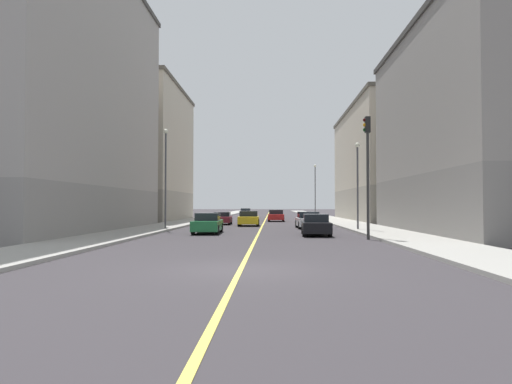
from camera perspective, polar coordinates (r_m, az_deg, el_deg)
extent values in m
plane|color=#343034|center=(13.85, -1.93, -9.64)|extent=(400.00, 400.00, 0.00)
cube|color=#9E9B93|center=(63.17, 9.04, -3.30)|extent=(3.78, 168.00, 0.15)
cube|color=#9E9B93|center=(63.43, -6.56, -3.30)|extent=(3.78, 168.00, 0.15)
cube|color=#E5D14C|center=(62.72, 1.22, -3.39)|extent=(0.16, 154.00, 0.01)
cube|color=slate|center=(34.47, 25.89, -1.41)|extent=(8.79, 21.16, 3.93)
cube|color=gray|center=(35.19, 25.74, 10.08)|extent=(8.79, 21.16, 10.08)
cube|color=#3B3937|center=(36.60, 25.63, 18.14)|extent=(9.09, 21.46, 0.40)
cube|color=#9D9688|center=(59.16, 15.69, -1.54)|extent=(8.79, 25.14, 3.92)
cube|color=#BCB29E|center=(59.56, 15.64, 5.03)|extent=(8.79, 25.14, 9.72)
cube|color=#545047|center=(60.35, 15.60, 9.81)|extent=(9.09, 25.44, 0.40)
cube|color=gray|center=(36.39, -23.69, -2.01)|extent=(8.79, 24.48, 3.21)
cube|color=#9E9993|center=(37.63, -23.51, 13.25)|extent=(8.79, 24.48, 16.59)
cube|color=#9D9688|center=(58.26, -13.67, -1.74)|extent=(8.79, 18.18, 3.55)
cube|color=#BCB29E|center=(58.80, -13.61, 6.16)|extent=(8.79, 18.18, 12.61)
cube|color=#545047|center=(60.02, -13.57, 12.32)|extent=(9.09, 18.48, 0.40)
cylinder|color=#2D2D2D|center=(26.26, 13.80, 0.74)|extent=(0.16, 0.16, 5.99)
cube|color=black|center=(26.62, 13.75, 8.16)|extent=(0.28, 0.32, 0.90)
sphere|color=#320404|center=(26.64, 13.41, 8.75)|extent=(0.20, 0.20, 0.20)
sphere|color=orange|center=(26.59, 13.41, 8.15)|extent=(0.20, 0.20, 0.20)
sphere|color=black|center=(26.55, 13.42, 7.56)|extent=(0.20, 0.20, 0.20)
cylinder|color=#4C4C51|center=(34.79, 12.58, 0.50)|extent=(0.14, 0.14, 6.11)
sphere|color=#EAEACC|center=(35.06, 12.54, 5.75)|extent=(0.36, 0.36, 0.36)
cylinder|color=#4C4C51|center=(35.82, -11.23, 1.41)|extent=(0.14, 0.14, 7.32)
sphere|color=#EAEACC|center=(36.22, -11.19, 7.44)|extent=(0.36, 0.36, 0.36)
cylinder|color=#4C4C51|center=(68.46, 7.40, 0.01)|extent=(0.14, 0.14, 7.46)
sphere|color=#EAEACC|center=(68.68, 7.39, 3.25)|extent=(0.36, 0.36, 0.36)
cube|color=maroon|center=(45.59, -4.24, -3.43)|extent=(1.86, 4.28, 0.56)
cube|color=black|center=(45.68, -4.23, -2.79)|extent=(1.59, 2.00, 0.45)
cylinder|color=black|center=(46.97, -5.08, -3.59)|extent=(0.24, 0.65, 0.64)
cylinder|color=black|center=(46.84, -3.13, -3.60)|extent=(0.24, 0.65, 0.64)
cylinder|color=black|center=(44.36, -5.42, -3.71)|extent=(0.24, 0.65, 0.64)
cylinder|color=black|center=(44.22, -3.36, -3.72)|extent=(0.24, 0.65, 0.64)
cube|color=gold|center=(42.25, -0.91, -3.51)|extent=(1.91, 3.97, 0.65)
cube|color=black|center=(42.34, -0.91, -2.73)|extent=(1.65, 1.69, 0.50)
cylinder|color=black|center=(43.52, -1.97, -3.75)|extent=(0.23, 0.64, 0.64)
cylinder|color=black|center=(43.46, 0.26, -3.76)|extent=(0.23, 0.64, 0.64)
cylinder|color=black|center=(41.08, -2.16, -3.88)|extent=(0.23, 0.64, 0.64)
cylinder|color=black|center=(41.01, 0.20, -3.88)|extent=(0.23, 0.64, 0.64)
cube|color=white|center=(37.96, 6.53, -3.72)|extent=(1.97, 4.34, 0.64)
cube|color=black|center=(38.02, 6.52, -2.85)|extent=(1.67, 2.02, 0.51)
cylinder|color=black|center=(39.21, 5.11, -3.98)|extent=(0.24, 0.65, 0.64)
cylinder|color=black|center=(39.39, 7.51, -3.96)|extent=(0.24, 0.65, 0.64)
cylinder|color=black|center=(36.57, 5.47, -4.15)|extent=(0.24, 0.65, 0.64)
cylinder|color=black|center=(36.76, 8.05, -4.13)|extent=(0.24, 0.65, 0.64)
cube|color=black|center=(29.38, 7.49, -4.34)|extent=(1.91, 4.53, 0.64)
cube|color=black|center=(29.53, 7.47, -3.23)|extent=(1.59, 1.96, 0.49)
cylinder|color=black|center=(30.75, 5.89, -4.63)|extent=(0.25, 0.65, 0.64)
cylinder|color=black|center=(30.82, 8.81, -4.61)|extent=(0.25, 0.65, 0.64)
cylinder|color=black|center=(27.98, 6.04, -4.92)|extent=(0.25, 0.65, 0.64)
cylinder|color=black|center=(28.07, 9.24, -4.90)|extent=(0.25, 0.65, 0.64)
cube|color=#1E6B38|center=(31.28, -6.05, -4.15)|extent=(1.86, 4.51, 0.66)
cube|color=black|center=(31.27, -6.04, -3.08)|extent=(1.58, 1.95, 0.51)
cylinder|color=black|center=(32.76, -7.15, -4.44)|extent=(0.24, 0.65, 0.64)
cylinder|color=black|center=(32.59, -4.38, -4.46)|extent=(0.24, 0.65, 0.64)
cylinder|color=black|center=(30.02, -7.87, -4.69)|extent=(0.24, 0.65, 0.64)
cylinder|color=black|center=(29.83, -4.85, -4.72)|extent=(0.24, 0.65, 0.64)
cube|color=red|center=(53.98, 2.52, -3.11)|extent=(1.88, 4.31, 0.64)
cube|color=black|center=(54.15, 2.52, -2.50)|extent=(1.64, 1.89, 0.51)
cylinder|color=black|center=(55.33, 1.64, -3.30)|extent=(0.23, 0.64, 0.64)
cylinder|color=black|center=(55.32, 3.40, -3.30)|extent=(0.23, 0.64, 0.64)
cylinder|color=black|center=(52.66, 1.60, -3.39)|extent=(0.23, 0.64, 0.64)
cylinder|color=black|center=(52.66, 3.44, -3.38)|extent=(0.23, 0.64, 0.64)
cube|color=silver|center=(79.79, -1.29, -2.63)|extent=(1.91, 4.55, 0.66)
cube|color=black|center=(79.98, -1.28, -2.22)|extent=(1.66, 2.36, 0.46)
cylinder|color=black|center=(81.26, -1.82, -2.77)|extent=(0.23, 0.64, 0.64)
cylinder|color=black|center=(81.14, -0.62, -2.77)|extent=(0.23, 0.64, 0.64)
cylinder|color=black|center=(78.46, -1.98, -2.81)|extent=(0.23, 0.64, 0.64)
cylinder|color=black|center=(78.33, -0.75, -2.81)|extent=(0.23, 0.64, 0.64)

